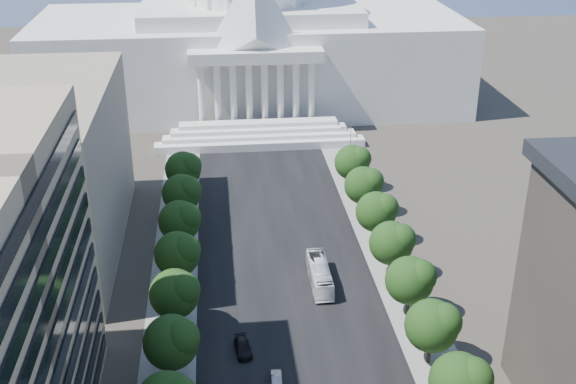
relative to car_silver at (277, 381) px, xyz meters
name	(u,v)px	position (x,y,z in m)	size (l,w,h in m)	color
road_asphalt	(282,262)	(3.99, 32.75, -0.67)	(30.00, 260.00, 0.01)	black
sidewalk_left	(175,268)	(-15.01, 32.75, -0.67)	(8.00, 260.00, 0.02)	gray
sidewalk_right	(387,257)	(22.99, 32.75, -0.67)	(8.00, 260.00, 0.02)	gray
capitol	(250,34)	(3.99, 127.64, 19.33)	(120.00, 56.00, 73.00)	white
office_block_left_far	(5,174)	(-44.01, 42.75, 14.33)	(38.00, 52.00, 30.00)	gray
tree_l_e	(173,341)	(-13.67, 2.56, 5.78)	(7.79, 7.60, 9.97)	#33261C
tree_l_f	(176,293)	(-13.67, 14.56, 5.78)	(7.79, 7.60, 9.97)	#33261C
tree_l_g	(179,253)	(-13.67, 26.56, 5.78)	(7.79, 7.60, 9.97)	#33261C
tree_l_h	(181,220)	(-13.67, 38.56, 5.78)	(7.79, 7.60, 9.97)	#33261C
tree_l_i	(183,192)	(-13.67, 50.56, 5.78)	(7.79, 7.60, 9.97)	#33261C
tree_l_j	(185,168)	(-13.67, 62.56, 5.78)	(7.79, 7.60, 9.97)	#33261C
tree_r_d	(462,381)	(22.33, -9.44, 5.78)	(7.79, 7.60, 9.97)	#33261C
tree_r_e	(434,325)	(22.33, 2.56, 5.78)	(7.79, 7.60, 9.97)	#33261C
tree_r_f	(412,279)	(22.33, 14.56, 5.78)	(7.79, 7.60, 9.97)	#33261C
tree_r_g	(394,242)	(22.33, 26.56, 5.78)	(7.79, 7.60, 9.97)	#33261C
tree_r_h	(378,211)	(22.33, 38.56, 5.78)	(7.79, 7.60, 9.97)	#33261C
tree_r_i	(365,184)	(22.33, 50.56, 5.78)	(7.79, 7.60, 9.97)	#33261C
tree_r_j	(354,162)	(22.33, 62.56, 5.78)	(7.79, 7.60, 9.97)	#33261C
streetlight_c	(445,327)	(23.90, 2.75, 5.15)	(2.61, 0.44, 9.00)	gray
streetlight_d	(401,241)	(23.90, 27.75, 5.15)	(2.61, 0.44, 9.00)	gray
streetlight_e	(370,182)	(23.90, 52.75, 5.15)	(2.61, 0.44, 9.00)	gray
streetlight_f	(348,139)	(23.90, 77.75, 5.15)	(2.61, 0.44, 9.00)	gray
car_silver	(277,381)	(0.00, 0.00, 0.00)	(1.43, 4.09, 1.35)	#A8AAB0
car_dark_b	(243,348)	(-4.22, 7.69, 0.09)	(2.15, 5.28, 1.53)	black
city_bus	(320,274)	(9.55, 25.00, 1.16)	(3.08, 13.18, 3.67)	silver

